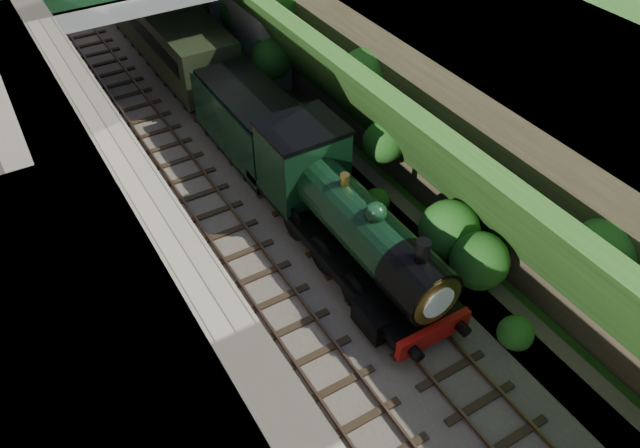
# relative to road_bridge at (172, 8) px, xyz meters

# --- Properties ---
(trackbed) EXTENTS (10.00, 90.00, 0.20)m
(trackbed) POSITION_rel_road_bridge_xyz_m (-0.94, -4.00, -3.98)
(trackbed) COLOR #473F38
(trackbed) RESTS_ON ground
(retaining_wall) EXTENTS (1.00, 90.00, 7.00)m
(retaining_wall) POSITION_rel_road_bridge_xyz_m (-6.44, -4.00, -0.58)
(retaining_wall) COLOR #756B56
(retaining_wall) RESTS_ON ground
(street_plateau_right) EXTENTS (8.00, 90.00, 6.25)m
(street_plateau_right) POSITION_rel_road_bridge_xyz_m (8.56, -4.00, -0.95)
(street_plateau_right) COLOR #262628
(street_plateau_right) RESTS_ON ground
(embankment_slope) EXTENTS (4.41, 90.00, 6.36)m
(embankment_slope) POSITION_rel_road_bridge_xyz_m (4.00, -4.65, -1.40)
(embankment_slope) COLOR #1E4714
(embankment_slope) RESTS_ON ground
(track_left) EXTENTS (2.50, 90.00, 0.20)m
(track_left) POSITION_rel_road_bridge_xyz_m (-2.94, -4.00, -3.83)
(track_left) COLOR black
(track_left) RESTS_ON trackbed
(track_right) EXTENTS (2.50, 90.00, 0.20)m
(track_right) POSITION_rel_road_bridge_xyz_m (0.26, -4.00, -3.83)
(track_right) COLOR black
(track_right) RESTS_ON trackbed
(road_bridge) EXTENTS (16.00, 6.40, 7.25)m
(road_bridge) POSITION_rel_road_bridge_xyz_m (0.00, 0.00, 0.00)
(road_bridge) COLOR gray
(road_bridge) RESTS_ON ground
(locomotive) EXTENTS (3.10, 10.22, 3.83)m
(locomotive) POSITION_rel_road_bridge_xyz_m (0.26, -14.80, -2.18)
(locomotive) COLOR black
(locomotive) RESTS_ON trackbed
(tender) EXTENTS (2.70, 6.00, 3.05)m
(tender) POSITION_rel_road_bridge_xyz_m (0.26, -7.44, -2.46)
(tender) COLOR black
(tender) RESTS_ON trackbed
(coach_front) EXTENTS (2.90, 18.00, 3.70)m
(coach_front) POSITION_rel_road_bridge_xyz_m (0.26, 5.16, -2.03)
(coach_front) COLOR black
(coach_front) RESTS_ON trackbed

